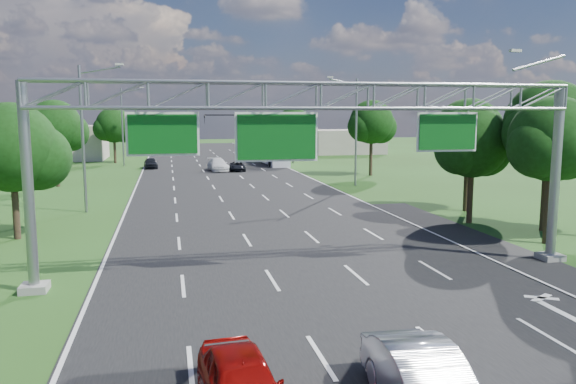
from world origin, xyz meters
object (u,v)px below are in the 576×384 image
object	(u,v)px
box_truck	(274,153)
sign_gantry	(320,111)
traffic_signal	(268,126)
silver_sedan	(425,383)

from	to	relation	value
box_truck	sign_gantry	bearing A→B (deg)	-102.85
traffic_signal	box_truck	size ratio (longest dim) A/B	1.40
sign_gantry	box_truck	world-z (taller)	sign_gantry
traffic_signal	silver_sedan	distance (m)	65.00
sign_gantry	traffic_signal	xyz separation A→B (m)	(7.15, 53.00, -1.72)
sign_gantry	traffic_signal	size ratio (longest dim) A/B	1.92
silver_sedan	box_truck	world-z (taller)	box_truck
silver_sedan	box_truck	xyz separation A→B (m)	(8.31, 62.37, 0.78)
box_truck	silver_sedan	bearing A→B (deg)	-101.88
traffic_signal	silver_sedan	xyz separation A→B (m)	(-7.79, -64.38, -4.39)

